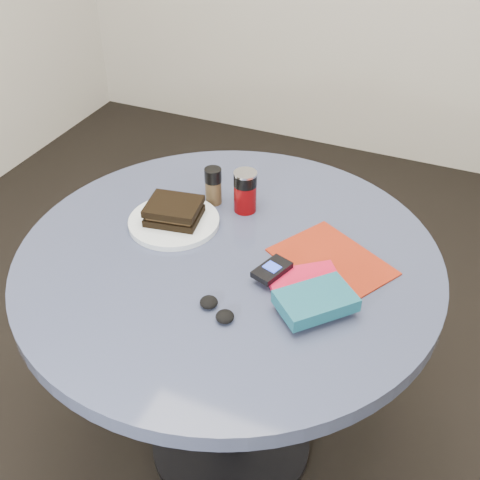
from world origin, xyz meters
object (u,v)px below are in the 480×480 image
at_px(soda_can, 245,191).
at_px(magazine, 332,262).
at_px(table, 229,305).
at_px(mp3_player, 272,270).
at_px(red_book, 305,282).
at_px(plate, 174,222).
at_px(headphones, 217,309).
at_px(pepper_grinder, 213,186).
at_px(sandwich, 174,211).
at_px(novel, 316,301).

bearing_deg(soda_can, magazine, -23.98).
relative_size(table, mp3_player, 9.97).
height_order(magazine, red_book, red_book).
bearing_deg(plate, red_book, -13.80).
height_order(magazine, headphones, headphones).
height_order(table, mp3_player, mp3_player).
height_order(pepper_grinder, mp3_player, pepper_grinder).
bearing_deg(table, magazine, 15.86).
height_order(pepper_grinder, red_book, pepper_grinder).
height_order(sandwich, soda_can, soda_can).
distance_m(soda_can, red_book, 0.33).
distance_m(plate, soda_can, 0.20).
height_order(table, soda_can, soda_can).
bearing_deg(headphones, soda_can, 104.25).
xyz_separation_m(sandwich, red_book, (0.37, -0.10, -0.03)).
relative_size(pepper_grinder, red_book, 0.65).
xyz_separation_m(novel, headphones, (-0.19, -0.08, -0.02)).
bearing_deg(headphones, novel, 23.89).
bearing_deg(pepper_grinder, magazine, -18.30).
bearing_deg(sandwich, soda_can, 42.14).
xyz_separation_m(sandwich, novel, (0.42, -0.17, -0.00)).
height_order(red_book, headphones, headphones).
height_order(novel, headphones, novel).
distance_m(magazine, red_book, 0.11).
bearing_deg(pepper_grinder, plate, -111.08).
xyz_separation_m(red_book, novel, (0.05, -0.07, 0.02)).
height_order(plate, sandwich, sandwich).
bearing_deg(soda_can, pepper_grinder, -179.31).
distance_m(soda_can, novel, 0.41).
xyz_separation_m(table, red_book, (0.20, -0.04, 0.17)).
bearing_deg(magazine, novel, -55.68).
relative_size(table, magazine, 3.94).
relative_size(sandwich, mp3_player, 1.45).
relative_size(table, novel, 6.43).
bearing_deg(magazine, pepper_grinder, -168.56).
xyz_separation_m(plate, novel, (0.42, -0.16, 0.03)).
xyz_separation_m(table, mp3_player, (0.12, -0.04, 0.19)).
xyz_separation_m(plate, pepper_grinder, (0.05, 0.13, 0.04)).
bearing_deg(sandwich, mp3_player, -18.68).
bearing_deg(soda_can, headphones, -75.75).
height_order(plate, magazine, plate).
bearing_deg(soda_can, plate, -137.00).
xyz_separation_m(red_book, headphones, (-0.14, -0.15, -0.00)).
distance_m(novel, headphones, 0.21).
bearing_deg(soda_can, novel, -46.08).
height_order(red_book, novel, novel).
bearing_deg(magazine, mp3_player, -105.35).
xyz_separation_m(plate, red_book, (0.37, -0.09, 0.00)).
bearing_deg(sandwich, plate, -91.04).
distance_m(table, headphones, 0.26).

